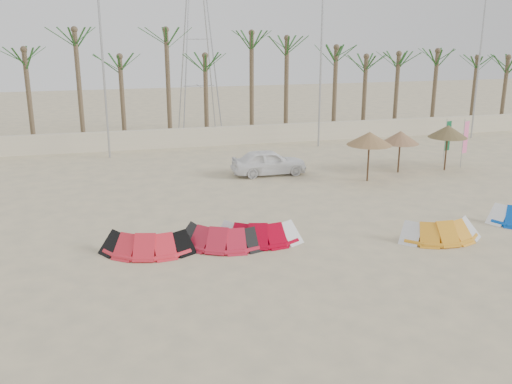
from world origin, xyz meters
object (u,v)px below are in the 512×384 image
object	(u,v)px
kite_red_right	(256,230)
parasol_mid	(400,137)
kite_orange	(437,228)
parasol_left	(370,139)
kite_red_left	(146,240)
kite_red_mid	(219,234)
car	(269,162)
parasol_right	(448,131)

from	to	relation	value
kite_red_right	parasol_mid	size ratio (longest dim) A/B	1.47
kite_orange	parasol_left	distance (m)	8.77
kite_red_left	kite_orange	distance (m)	11.30
kite_red_mid	car	distance (m)	10.77
parasol_left	car	size ratio (longest dim) A/B	0.64
kite_red_right	kite_orange	world-z (taller)	same
kite_red_left	kite_orange	xyz separation A→B (m)	(11.20, -1.49, -0.00)
car	kite_red_mid	bearing A→B (deg)	154.30
parasol_right	kite_red_mid	bearing A→B (deg)	-151.19
parasol_left	parasol_mid	size ratio (longest dim) A/B	1.12
kite_red_left	car	size ratio (longest dim) A/B	0.87
parasol_right	kite_red_left	bearing A→B (deg)	-155.24
parasol_left	parasol_mid	world-z (taller)	parasol_left
kite_red_left	kite_red_right	distance (m)	4.22
kite_red_right	parasol_right	distance (m)	15.67
kite_red_mid	parasol_right	world-z (taller)	parasol_right
kite_red_right	car	world-z (taller)	car
kite_orange	parasol_right	world-z (taller)	parasol_right
kite_red_left	kite_red_right	world-z (taller)	same
kite_red_right	car	size ratio (longest dim) A/B	0.84
kite_red_right	car	bearing A→B (deg)	71.71
kite_orange	kite_red_left	bearing A→B (deg)	172.41
kite_red_left	kite_red_mid	distance (m)	2.74
kite_red_mid	kite_red_right	distance (m)	1.49
kite_red_left	kite_orange	world-z (taller)	same
parasol_mid	parasol_left	bearing A→B (deg)	-152.97
parasol_left	car	bearing A→B (deg)	151.19
parasol_mid	parasol_right	world-z (taller)	parasol_right
parasol_right	car	distance (m)	10.36
kite_red_right	parasol_left	bearing A→B (deg)	41.31
parasol_left	parasol_right	world-z (taller)	parasol_left
kite_red_left	parasol_mid	bearing A→B (deg)	29.45
kite_red_left	parasol_mid	world-z (taller)	parasol_mid
parasol_left	car	xyz separation A→B (m)	(-4.78, 2.63, -1.60)
kite_red_mid	parasol_mid	distance (m)	14.65
car	parasol_left	bearing A→B (deg)	-118.81
parasol_mid	parasol_right	size ratio (longest dim) A/B	0.91
kite_red_left	kite_red_mid	bearing A→B (deg)	-1.09
kite_orange	car	bearing A→B (deg)	108.84
parasol_mid	kite_red_left	bearing A→B (deg)	-150.55
parasol_left	parasol_right	bearing A→B (deg)	11.30
kite_red_left	kite_red_mid	xyz separation A→B (m)	(2.74, -0.05, -0.00)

